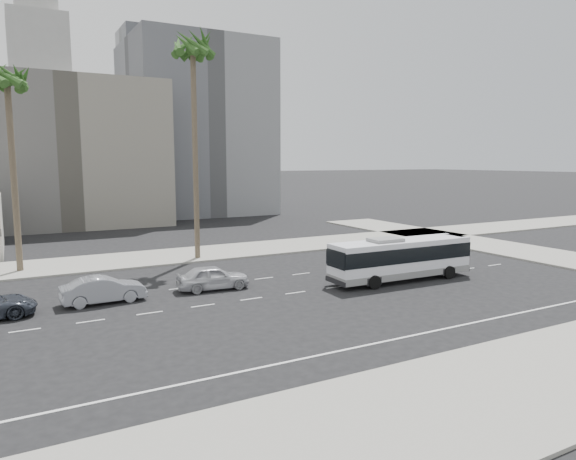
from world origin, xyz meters
TOP-DOWN VIEW (x-y plane):
  - ground at (0.00, 0.00)m, footprint 700.00×700.00m
  - sidewalk_north at (0.00, 15.50)m, footprint 120.00×7.00m
  - sidewalk_south at (0.00, -15.50)m, footprint 120.00×7.00m
  - cross_block_east at (22.00, 0.00)m, footprint 7.00×60.00m
  - midrise_beige_west at (-12.00, 45.00)m, footprint 24.00×18.00m
  - midrise_gray_center at (8.00, 52.00)m, footprint 20.00×20.00m
  - civic_tower at (-2.00, 250.00)m, footprint 42.00×42.00m
  - highrise_right at (45.00, 230.00)m, footprint 26.00×26.00m
  - highrise_far at (70.00, 260.00)m, footprint 22.00×22.00m
  - city_bus at (4.99, -0.48)m, footprint 10.57×2.58m
  - car_a at (-7.17, 3.31)m, footprint 2.24×4.72m
  - car_b at (-13.82, 3.36)m, footprint 1.77×4.72m
  - palm_near at (-4.79, 13.44)m, footprint 5.42×5.42m
  - palm_mid at (-17.89, 14.84)m, footprint 4.87×4.87m

SIDE VIEW (x-z plane):
  - ground at x=0.00m, z-range 0.00..0.00m
  - sidewalk_north at x=0.00m, z-range 0.00..0.15m
  - sidewalk_south at x=0.00m, z-range 0.00..0.15m
  - cross_block_east at x=22.00m, z-range 0.00..0.15m
  - car_b at x=-13.82m, z-range 0.00..1.54m
  - car_a at x=-7.17m, z-range 0.00..1.56m
  - city_bus at x=4.99m, z-range 0.08..3.10m
  - midrise_beige_west at x=-12.00m, z-range 0.00..18.00m
  - midrise_gray_center at x=8.00m, z-range 0.00..26.00m
  - palm_mid at x=-17.89m, z-range 6.01..21.06m
  - palm_near at x=-4.79m, z-range 7.40..25.63m
  - highrise_far at x=70.00m, z-range 0.00..60.00m
  - highrise_right at x=45.00m, z-range 0.00..70.00m
  - civic_tower at x=-2.00m, z-range -25.67..103.33m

